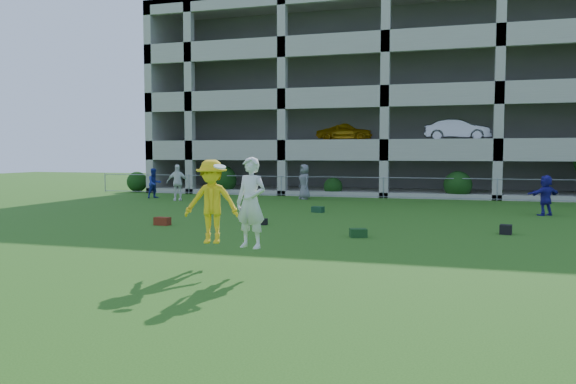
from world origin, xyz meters
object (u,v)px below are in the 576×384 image
(bystander_b, at_px, (177,183))
(bystander_c, at_px, (304,182))
(crate_d, at_px, (506,230))
(bystander_a, at_px, (154,183))
(frisbee_contest, at_px, (222,202))
(parking_garage, at_px, (399,103))
(bystander_d, at_px, (546,195))

(bystander_b, bearing_deg, bystander_c, 3.42)
(bystander_c, height_order, crate_d, bystander_c)
(bystander_a, relative_size, frisbee_contest, 0.76)
(bystander_b, relative_size, bystander_c, 1.00)
(bystander_b, bearing_deg, parking_garage, 32.14)
(crate_d, distance_m, parking_garage, 23.14)
(bystander_b, xyz_separation_m, frisbee_contest, (9.18, -15.51, 0.50))
(frisbee_contest, bearing_deg, bystander_a, 123.93)
(bystander_c, relative_size, parking_garage, 0.06)
(bystander_a, bearing_deg, bystander_b, -86.35)
(bystander_b, xyz_separation_m, bystander_d, (17.70, -2.28, -0.14))
(bystander_a, height_order, crate_d, bystander_a)
(parking_garage, bearing_deg, bystander_b, -127.77)
(bystander_a, height_order, frisbee_contest, frisbee_contest)
(bystander_b, bearing_deg, frisbee_contest, -79.48)
(bystander_b, height_order, bystander_c, bystander_b)
(bystander_d, bearing_deg, bystander_b, -43.59)
(bystander_a, relative_size, bystander_d, 1.01)
(crate_d, bearing_deg, bystander_c, 130.26)
(parking_garage, bearing_deg, bystander_c, -110.95)
(bystander_a, height_order, bystander_b, bystander_b)
(bystander_d, xyz_separation_m, crate_d, (-2.01, -6.09, -0.67))
(crate_d, relative_size, parking_garage, 0.01)
(bystander_c, relative_size, crate_d, 5.47)
(bystander_c, height_order, parking_garage, parking_garage)
(bystander_c, bearing_deg, bystander_d, 28.72)
(crate_d, height_order, frisbee_contest, frisbee_contest)
(bystander_b, bearing_deg, bystander_d, -27.43)
(bystander_b, relative_size, frisbee_contest, 0.87)
(parking_garage, bearing_deg, crate_d, -76.23)
(bystander_a, height_order, bystander_d, bystander_a)
(bystander_b, relative_size, parking_garage, 0.06)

